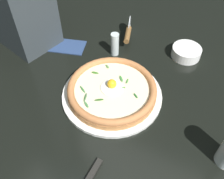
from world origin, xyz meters
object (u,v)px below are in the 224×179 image
Objects in this scene: side_bowl at (186,52)px; pepper_shaker at (115,44)px; pizza at (112,90)px; pizza_cutter at (128,32)px; folded_napkin at (68,46)px.

pepper_shaker is at bearing -153.76° from side_bowl.
side_bowl is (0.15, 0.32, -0.01)m from pizza.
pizza_cutter reaches higher than folded_napkin.
pizza is 2.13× the size of folded_napkin.
folded_napkin is 0.20m from pepper_shaker.
pizza_cutter is (-0.09, 0.31, 0.01)m from pizza.
pizza is 2.65× the size of side_bowl.
side_bowl is at bearing 64.57° from pizza.
side_bowl is at bearing 22.26° from folded_napkin.
side_bowl is 0.76× the size of pizza_cutter.
pepper_shaker reaches higher than folded_napkin.
pizza_cutter reaches higher than pizza.
pizza_cutter is 1.58× the size of pepper_shaker.
pizza_cutter is 0.26m from folded_napkin.
pizza is at bearing -115.43° from side_bowl.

